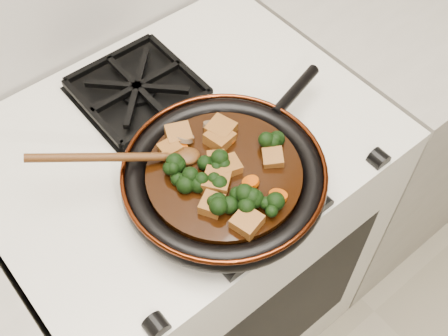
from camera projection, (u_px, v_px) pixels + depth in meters
stove at (191, 247)px, 1.44m from camera, size 0.76×0.60×0.90m
burner_grate_front at (226, 179)px, 1.00m from camera, size 0.23×0.23×0.03m
burner_grate_back at (137, 90)px, 1.13m from camera, size 0.23×0.23×0.03m
skillet at (225, 176)px, 0.96m from camera, size 0.47×0.36×0.05m
braising_sauce at (224, 175)px, 0.96m from camera, size 0.27×0.27×0.02m
tofu_cube_0 at (179, 135)px, 0.99m from camera, size 0.06×0.06×0.03m
tofu_cube_1 at (229, 166)px, 0.95m from camera, size 0.04×0.04×0.02m
tofu_cube_2 at (217, 161)px, 0.96m from camera, size 0.05×0.05×0.02m
tofu_cube_3 at (170, 149)px, 0.97m from camera, size 0.04×0.04×0.02m
tofu_cube_4 at (216, 182)px, 0.93m from camera, size 0.06×0.06×0.03m
tofu_cube_5 at (220, 139)px, 0.98m from camera, size 0.05×0.05×0.03m
tofu_cube_6 at (221, 130)px, 0.99m from camera, size 0.06×0.06×0.03m
tofu_cube_7 at (273, 158)px, 0.96m from camera, size 0.05×0.05×0.03m
tofu_cube_8 at (247, 222)px, 0.88m from camera, size 0.05×0.05×0.02m
tofu_cube_9 at (212, 205)px, 0.90m from camera, size 0.05×0.05×0.02m
broccoli_floret_0 at (209, 186)px, 0.92m from camera, size 0.09×0.09×0.07m
broccoli_floret_1 at (213, 165)px, 0.95m from camera, size 0.08×0.08×0.05m
broccoli_floret_2 at (173, 173)px, 0.93m from camera, size 0.08×0.08×0.06m
broccoli_floret_3 at (220, 205)px, 0.90m from camera, size 0.09×0.08×0.07m
broccoli_floret_4 at (267, 139)px, 0.98m from camera, size 0.09×0.08×0.07m
broccoli_floret_5 at (187, 179)px, 0.93m from camera, size 0.09×0.08×0.06m
broccoli_floret_6 at (245, 199)px, 0.90m from camera, size 0.09×0.09×0.06m
broccoli_floret_7 at (273, 208)px, 0.89m from camera, size 0.09×0.08×0.07m
carrot_coin_0 at (227, 138)px, 0.99m from camera, size 0.03×0.03×0.01m
carrot_coin_1 at (251, 182)px, 0.93m from camera, size 0.03×0.03×0.02m
carrot_coin_2 at (180, 149)px, 0.97m from camera, size 0.03×0.03×0.01m
carrot_coin_3 at (174, 162)px, 0.96m from camera, size 0.03×0.03×0.02m
carrot_coin_4 at (278, 196)px, 0.92m from camera, size 0.03×0.03×0.02m
mushroom_slice_0 at (184, 138)px, 0.99m from camera, size 0.05×0.05×0.02m
mushroom_slice_1 at (225, 125)px, 1.00m from camera, size 0.04×0.04×0.02m
mushroom_slice_2 at (214, 126)px, 1.00m from camera, size 0.05×0.05×0.03m
wooden_spoon at (139, 157)px, 0.94m from camera, size 0.16×0.10×0.26m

